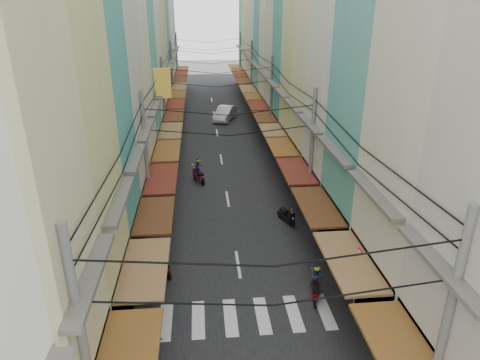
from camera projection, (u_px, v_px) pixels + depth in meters
ground at (235, 244)px, 24.18m from camera, size 160.00×160.00×0.00m
road at (218, 139)px, 42.51m from camera, size 10.00×80.00×0.02m
sidewalk_left at (152, 140)px, 41.93m from camera, size 3.00×80.00×0.06m
sidewalk_right at (282, 137)px, 43.08m from camera, size 3.00×80.00×0.06m
crosswalk at (246, 316)px, 18.67m from camera, size 7.55×2.40×0.01m
building_row_left at (121, 39)px, 34.86m from camera, size 7.80×67.67×23.70m
building_row_right at (311, 43)px, 36.28m from camera, size 7.80×68.98×22.59m
utility_poles at (219, 81)px, 35.38m from camera, size 10.20×66.13×8.20m
white_car at (225, 120)px, 49.17m from camera, size 5.85×3.90×1.92m
bicycle at (378, 260)px, 22.78m from camera, size 1.55×0.64×1.05m
moving_scooters at (232, 222)px, 25.52m from camera, size 7.61×16.07×1.94m
parked_scooters at (329, 263)px, 21.65m from camera, size 12.92×13.78×1.02m
pedestrians at (168, 230)px, 23.77m from camera, size 11.74×20.82×2.05m
market_umbrella at (397, 266)px, 18.72m from camera, size 2.20×2.20×2.32m
traffic_sign at (358, 265)px, 18.18m from camera, size 0.10×0.70×3.19m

